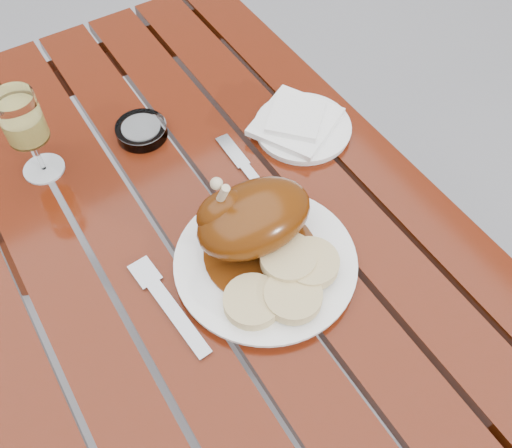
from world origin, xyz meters
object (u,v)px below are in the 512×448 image
at_px(ashtray, 142,131).
at_px(wine_glass, 29,136).
at_px(side_plate, 303,128).
at_px(table, 205,313).
at_px(dinner_plate, 265,263).

bearing_deg(ashtray, wine_glass, 175.11).
bearing_deg(side_plate, ashtray, 149.94).
relative_size(table, dinner_plate, 4.13).
bearing_deg(wine_glass, side_plate, -20.49).
xyz_separation_m(wine_glass, ashtray, (0.19, -0.02, -0.07)).
relative_size(dinner_plate, ashtray, 3.02).
relative_size(table, wine_glass, 6.92).
distance_m(dinner_plate, side_plate, 0.31).
xyz_separation_m(dinner_plate, wine_glass, (-0.23, 0.39, 0.08)).
distance_m(wine_glass, side_plate, 0.49).
height_order(dinner_plate, wine_glass, wine_glass).
height_order(dinner_plate, side_plate, dinner_plate).
relative_size(wine_glass, side_plate, 0.94).
bearing_deg(side_plate, wine_glass, 159.51).
xyz_separation_m(table, wine_glass, (-0.17, 0.23, 0.46)).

